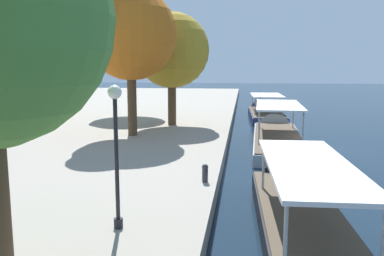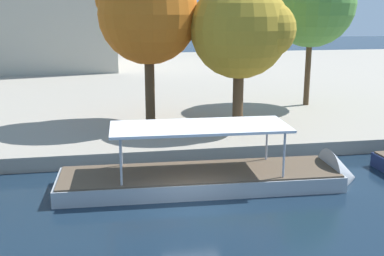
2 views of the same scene
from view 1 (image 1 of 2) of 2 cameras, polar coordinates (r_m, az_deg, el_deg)
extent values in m
plane|color=#142333|center=(28.37, 17.47, -2.90)|extent=(220.00, 220.00, 0.00)
cube|color=black|center=(13.22, 15.70, -15.44)|extent=(11.68, 2.98, 1.29)
cone|color=black|center=(19.08, 12.40, -7.75)|extent=(1.47, 2.41, 2.37)
cube|color=brown|center=(12.96, 15.83, -12.68)|extent=(11.44, 2.84, 0.08)
cylinder|color=#B2B2B7|center=(15.58, 10.06, -5.43)|extent=(0.10, 0.10, 1.69)
cylinder|color=#B2B2B7|center=(15.89, 17.69, -5.43)|extent=(0.10, 0.10, 1.69)
cylinder|color=#B2B2B7|center=(9.55, 13.09, -14.75)|extent=(0.10, 0.10, 1.69)
cylinder|color=#B2B2B7|center=(10.05, 25.47, -14.19)|extent=(0.10, 0.10, 1.69)
cube|color=silver|center=(12.43, 16.17, -4.95)|extent=(7.26, 2.64, 0.12)
cube|color=#9EA3A8|center=(28.73, 11.99, -2.34)|extent=(12.97, 3.71, 1.21)
cone|color=#9EA3A8|center=(35.55, 11.50, -0.23)|extent=(1.50, 2.98, 2.93)
cube|color=brown|center=(28.61, 12.03, -1.07)|extent=(12.71, 3.54, 0.08)
cylinder|color=#B2B2B7|center=(31.93, 9.47, 1.92)|extent=(0.10, 0.10, 2.04)
cylinder|color=#B2B2B7|center=(32.05, 14.13, 1.79)|extent=(0.10, 0.10, 2.04)
cylinder|color=#B2B2B7|center=(24.92, 9.48, 0.03)|extent=(0.10, 0.10, 2.04)
cylinder|color=#B2B2B7|center=(25.07, 15.44, -0.11)|extent=(0.10, 0.10, 2.04)
cube|color=silver|center=(28.34, 12.17, 3.19)|extent=(8.08, 3.28, 0.12)
cube|color=navy|center=(43.58, 10.44, 1.52)|extent=(11.26, 3.69, 1.07)
cone|color=navy|center=(49.60, 9.88, 2.39)|extent=(1.48, 3.09, 3.05)
cube|color=brown|center=(43.51, 10.46, 2.27)|extent=(11.03, 3.52, 0.08)
cylinder|color=#B2B2B7|center=(46.39, 8.51, 3.78)|extent=(0.10, 0.10, 1.66)
cylinder|color=#B2B2B7|center=(46.60, 11.85, 3.72)|extent=(0.10, 0.10, 1.66)
cylinder|color=#B2B2B7|center=(40.28, 8.92, 3.04)|extent=(0.10, 0.10, 1.66)
cylinder|color=#B2B2B7|center=(40.52, 12.76, 2.97)|extent=(0.10, 0.10, 1.66)
cube|color=silver|center=(43.36, 10.53, 4.57)|extent=(7.01, 3.31, 0.12)
cylinder|color=#2D2D33|center=(16.66, 1.85, -6.70)|extent=(0.24, 0.24, 0.56)
sphere|color=#2D2D33|center=(16.57, 1.86, -5.55)|extent=(0.27, 0.27, 0.27)
cylinder|color=black|center=(11.80, -10.61, -5.14)|extent=(0.12, 0.12, 3.81)
sphere|color=white|center=(11.49, -10.89, 5.01)|extent=(0.40, 0.40, 0.40)
cylinder|color=black|center=(12.34, -10.37, -13.09)|extent=(0.26, 0.26, 0.30)
cylinder|color=#4C3823|center=(27.94, -8.48, 3.60)|extent=(0.63, 0.63, 4.53)
sphere|color=#BC6019|center=(27.92, -8.69, 13.03)|extent=(6.21, 6.21, 6.21)
sphere|color=#BC6019|center=(29.33, -10.04, 12.83)|extent=(4.16, 4.16, 4.16)
sphere|color=#BC6019|center=(26.87, -11.85, 15.29)|extent=(3.42, 3.42, 3.42)
cylinder|color=#4C3823|center=(40.68, -8.71, 5.59)|extent=(0.42, 0.42, 5.15)
sphere|color=#4C8438|center=(40.72, -8.87, 12.58)|extent=(6.36, 6.36, 6.36)
sphere|color=#4C8438|center=(40.46, -11.23, 13.15)|extent=(3.20, 3.20, 3.20)
sphere|color=#4C8438|center=(40.79, -8.84, 14.12)|extent=(4.42, 4.42, 4.42)
cylinder|color=#4C3823|center=(32.77, -2.85, 3.72)|extent=(0.67, 0.67, 3.74)
sphere|color=olive|center=(32.68, -2.90, 10.95)|extent=(6.01, 6.01, 6.01)
sphere|color=olive|center=(33.21, -3.89, 12.27)|extent=(3.85, 3.85, 3.85)
sphere|color=olive|center=(33.97, -0.92, 10.87)|extent=(3.41, 3.41, 3.41)
camera|label=2|loc=(33.34, 51.60, 9.92)|focal=44.87mm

